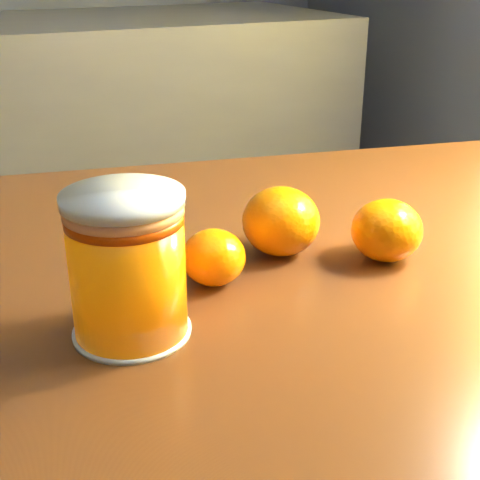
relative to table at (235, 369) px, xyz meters
name	(u,v)px	position (x,y,z in m)	size (l,w,h in m)	color
table	(235,369)	(0.00, 0.00, 0.00)	(1.16, 0.91, 0.78)	#5B3116
juice_glass	(128,267)	(-0.11, -0.05, 0.16)	(0.09, 0.09, 0.11)	orange
orange_front	(281,221)	(0.06, 0.03, 0.13)	(0.08, 0.08, 0.07)	orange
orange_back	(214,257)	(-0.02, 0.00, 0.13)	(0.06, 0.06, 0.05)	orange
orange_extra	(387,230)	(0.15, -0.03, 0.13)	(0.07, 0.07, 0.06)	orange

